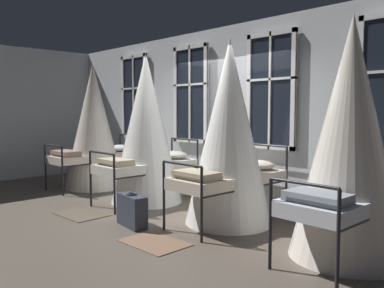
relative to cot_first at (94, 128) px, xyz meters
The scene contains 10 objects.
ground 3.03m from the cot_first, ahead, with size 18.85×18.85×0.00m, color brown.
back_wall_with_windows 2.99m from the cot_first, 21.98° to the left, with size 9.81×0.10×3.05m, color silver.
window_bank 2.94m from the cot_first, 19.80° to the left, with size 6.41×0.10×2.74m.
cot_first is the anchor object (origin of this frame).
cot_second 1.83m from the cot_first, ahead, with size 1.24×1.82×2.59m.
cot_third 3.70m from the cot_first, ahead, with size 1.24×1.82×2.60m.
cot_fourth 5.49m from the cot_first, ahead, with size 1.24×1.83×2.61m.
rug_second 2.57m from the cot_first, 35.11° to the right, with size 0.80×0.56×0.01m, color brown.
rug_third 4.09m from the cot_first, 19.43° to the right, with size 0.80×0.56×0.01m, color brown.
suitcase_dark 3.27m from the cot_first, 20.57° to the right, with size 0.58×0.28×0.47m.
Camera 1 is at (4.69, -4.13, 1.61)m, focal length 37.78 mm.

